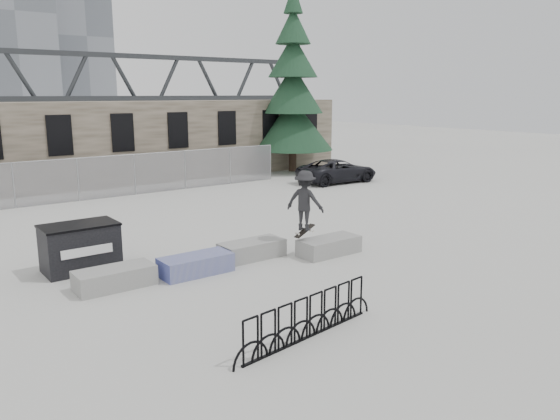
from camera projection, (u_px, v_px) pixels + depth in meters
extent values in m
plane|color=#B7B7B2|center=(214.00, 268.00, 15.68)|extent=(120.00, 120.00, 0.00)
cube|color=brown|center=(54.00, 147.00, 27.95)|extent=(36.00, 2.50, 4.50)
cube|color=black|center=(60.00, 135.00, 26.81)|extent=(1.20, 0.12, 2.00)
cube|color=black|center=(123.00, 133.00, 28.68)|extent=(1.20, 0.12, 2.00)
cube|color=black|center=(178.00, 130.00, 30.56)|extent=(1.20, 0.12, 2.00)
cube|color=black|center=(227.00, 128.00, 32.43)|extent=(1.20, 0.12, 2.00)
cube|color=black|center=(271.00, 126.00, 34.30)|extent=(1.20, 0.12, 2.00)
cube|color=black|center=(310.00, 124.00, 36.17)|extent=(1.20, 0.12, 2.00)
cylinder|color=gray|center=(14.00, 186.00, 23.66)|extent=(0.06, 0.06, 2.00)
cylinder|color=gray|center=(78.00, 180.00, 25.27)|extent=(0.06, 0.06, 2.00)
cylinder|color=gray|center=(135.00, 175.00, 26.88)|extent=(0.06, 0.06, 2.00)
cylinder|color=gray|center=(185.00, 170.00, 28.48)|extent=(0.06, 0.06, 2.00)
cylinder|color=gray|center=(230.00, 166.00, 30.09)|extent=(0.06, 0.06, 2.00)
cylinder|color=gray|center=(270.00, 162.00, 31.70)|extent=(0.06, 0.06, 2.00)
cube|color=#99999E|center=(78.00, 180.00, 25.27)|extent=(22.00, 0.02, 2.00)
cylinder|color=gray|center=(76.00, 158.00, 25.06)|extent=(22.00, 0.04, 0.04)
cube|color=#969694|center=(115.00, 278.00, 14.08)|extent=(2.00, 0.90, 0.52)
cube|color=#2D471E|center=(114.00, 270.00, 14.04)|extent=(1.76, 0.66, 0.10)
cube|color=#323C97|center=(196.00, 265.00, 15.17)|extent=(2.00, 0.90, 0.52)
cube|color=#2D471E|center=(196.00, 258.00, 15.12)|extent=(1.76, 0.66, 0.10)
cube|color=#969694|center=(252.00, 250.00, 16.63)|extent=(2.00, 0.90, 0.52)
cube|color=#2D471E|center=(252.00, 243.00, 16.58)|extent=(1.76, 0.66, 0.10)
cube|color=#969694|center=(329.00, 246.00, 17.01)|extent=(2.00, 0.90, 0.52)
cube|color=#2D471E|center=(329.00, 240.00, 16.97)|extent=(1.76, 0.66, 0.10)
cube|color=black|center=(80.00, 248.00, 15.40)|extent=(2.00, 1.20, 1.30)
cube|color=black|center=(78.00, 225.00, 15.26)|extent=(2.05, 1.25, 0.06)
cube|color=white|center=(87.00, 251.00, 14.90)|extent=(1.40, 0.02, 0.25)
cube|color=black|center=(308.00, 337.00, 11.23)|extent=(3.58, 0.54, 0.04)
torus|color=black|center=(251.00, 341.00, 10.06)|extent=(0.89, 0.17, 0.89)
torus|color=black|center=(268.00, 334.00, 10.37)|extent=(0.89, 0.17, 0.89)
torus|color=black|center=(285.00, 327.00, 10.68)|extent=(0.89, 0.17, 0.89)
torus|color=black|center=(301.00, 320.00, 10.99)|extent=(0.89, 0.17, 0.89)
torus|color=black|center=(316.00, 314.00, 11.29)|extent=(0.89, 0.17, 0.89)
torus|color=black|center=(330.00, 308.00, 11.60)|extent=(0.89, 0.17, 0.89)
torus|color=black|center=(343.00, 303.00, 11.91)|extent=(0.89, 0.17, 0.89)
torus|color=black|center=(356.00, 298.00, 12.22)|extent=(0.89, 0.17, 0.89)
cylinder|color=#38281E|center=(293.00, 153.00, 35.02)|extent=(0.50, 0.50, 2.35)
cone|color=black|center=(293.00, 124.00, 34.64)|extent=(5.13, 5.13, 3.20)
cone|color=black|center=(293.00, 89.00, 34.18)|extent=(3.82, 3.82, 3.00)
cone|color=black|center=(293.00, 56.00, 33.76)|extent=(3.11, 3.11, 2.60)
cone|color=black|center=(293.00, 25.00, 33.38)|extent=(2.20, 2.20, 2.20)
cube|color=slate|center=(6.00, 15.00, 85.74)|extent=(12.00, 12.00, 34.00)
cube|color=slate|center=(78.00, 38.00, 102.18)|extent=(10.00, 10.00, 30.00)
cube|color=#2D3033|center=(52.00, 101.00, 63.79)|extent=(70.00, 3.00, 1.20)
cube|color=#2D3033|center=(47.00, 53.00, 62.64)|extent=(70.00, 0.60, 0.60)
cube|color=gray|center=(262.00, 113.00, 81.75)|extent=(2.00, 3.00, 4.00)
imported|color=black|center=(337.00, 171.00, 30.73)|extent=(4.83, 2.47, 1.31)
imported|color=black|center=(305.00, 201.00, 16.55)|extent=(1.17, 1.37, 1.84)
cube|color=black|center=(305.00, 231.00, 16.75)|extent=(0.78, 0.30, 0.32)
cylinder|color=beige|center=(299.00, 234.00, 16.54)|extent=(0.06, 0.03, 0.06)
cylinder|color=beige|center=(296.00, 233.00, 16.65)|extent=(0.06, 0.03, 0.06)
cylinder|color=beige|center=(313.00, 232.00, 16.87)|extent=(0.06, 0.03, 0.06)
cylinder|color=beige|center=(310.00, 231.00, 16.98)|extent=(0.06, 0.03, 0.06)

